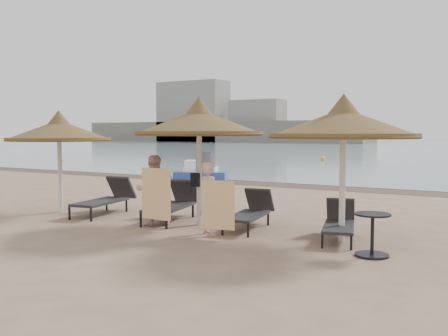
# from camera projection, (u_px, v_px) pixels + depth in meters

# --- Properties ---
(ground) EXTENTS (160.00, 160.00, 0.00)m
(ground) POSITION_uv_depth(u_px,v_px,m) (175.00, 232.00, 10.35)
(ground) COLOR #96765E
(ground) RESTS_ON ground
(wet_sand_strip) EXTENTS (200.00, 1.60, 0.01)m
(wet_sand_strip) POSITION_uv_depth(u_px,v_px,m) (323.00, 187.00, 18.47)
(wet_sand_strip) COLOR #4C3729
(wet_sand_strip) RESTS_ON ground
(far_shore) EXTENTS (150.00, 54.80, 12.00)m
(far_shore) POSITION_uv_depth(u_px,v_px,m) (314.00, 127.00, 89.86)
(far_shore) COLOR gray
(far_shore) RESTS_ON ground
(palapa_left) EXTENTS (2.64, 2.64, 2.62)m
(palapa_left) POSITION_uv_depth(u_px,v_px,m) (59.00, 131.00, 12.68)
(palapa_left) COLOR silver
(palapa_left) RESTS_ON ground
(palapa_center) EXTENTS (2.86, 2.86, 2.84)m
(palapa_center) POSITION_uv_depth(u_px,v_px,m) (199.00, 123.00, 10.94)
(palapa_center) COLOR silver
(palapa_center) RESTS_ON ground
(palapa_right) EXTENTS (2.81, 2.81, 2.78)m
(palapa_right) POSITION_uv_depth(u_px,v_px,m) (343.00, 124.00, 9.28)
(palapa_right) COLOR silver
(palapa_right) RESTS_ON ground
(lounger_far_left) EXTENTS (0.97, 2.09, 0.90)m
(lounger_far_left) POSITION_uv_depth(u_px,v_px,m) (107.00, 198.00, 12.59)
(lounger_far_left) COLOR black
(lounger_far_left) RESTS_ON ground
(lounger_near_left) EXTENTS (1.07, 2.12, 0.91)m
(lounger_near_left) POSITION_uv_depth(u_px,v_px,m) (174.00, 202.00, 11.73)
(lounger_near_left) COLOR black
(lounger_near_left) RESTS_ON ground
(lounger_near_right) EXTENTS (0.84, 1.86, 0.80)m
(lounger_near_right) POSITION_uv_depth(u_px,v_px,m) (251.00, 211.00, 10.75)
(lounger_near_right) COLOR black
(lounger_near_right) RESTS_ON ground
(lounger_far_right) EXTENTS (0.95, 1.74, 0.74)m
(lounger_far_right) POSITION_uv_depth(u_px,v_px,m) (339.00, 222.00, 9.63)
(lounger_far_right) COLOR black
(lounger_far_right) RESTS_ON ground
(side_table) EXTENTS (0.60, 0.60, 0.72)m
(side_table) POSITION_uv_depth(u_px,v_px,m) (372.00, 236.00, 8.28)
(side_table) COLOR black
(side_table) RESTS_ON ground
(person_left) EXTENTS (0.97, 0.96, 1.81)m
(person_left) POSITION_uv_depth(u_px,v_px,m) (153.00, 185.00, 10.99)
(person_left) COLOR #D79D8F
(person_left) RESTS_ON ground
(person_right) EXTENTS (0.94, 0.80, 1.72)m
(person_right) POSITION_uv_depth(u_px,v_px,m) (209.00, 192.00, 9.98)
(person_right) COLOR #D79D8F
(person_right) RESTS_ON ground
(towel_left) EXTENTS (0.78, 0.05, 1.10)m
(towel_left) POSITION_uv_depth(u_px,v_px,m) (156.00, 194.00, 10.53)
(towel_left) COLOR orange
(towel_left) RESTS_ON ground
(towel_right) EXTENTS (0.67, 0.15, 0.95)m
(towel_right) POSITION_uv_depth(u_px,v_px,m) (218.00, 205.00, 9.61)
(towel_right) COLOR orange
(towel_right) RESTS_ON ground
(bag_patterned) EXTENTS (0.35, 0.20, 0.42)m
(bag_patterned) POSITION_uv_depth(u_px,v_px,m) (204.00, 162.00, 11.16)
(bag_patterned) COLOR white
(bag_patterned) RESTS_ON ground
(bag_dark) EXTENTS (0.22, 0.09, 0.30)m
(bag_dark) POSITION_uv_depth(u_px,v_px,m) (195.00, 180.00, 10.90)
(bag_dark) COLOR black
(bag_dark) RESTS_ON ground
(pedal_boat) EXTENTS (2.32, 1.91, 0.94)m
(pedal_boat) POSITION_uv_depth(u_px,v_px,m) (200.00, 175.00, 19.72)
(pedal_boat) COLOR #26459A
(pedal_boat) RESTS_ON ground
(buoy_left) EXTENTS (0.36, 0.36, 0.36)m
(buoy_left) POSITION_uv_depth(u_px,v_px,m) (323.00, 158.00, 35.33)
(buoy_left) COLOR yellow
(buoy_left) RESTS_ON ground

